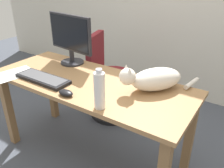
% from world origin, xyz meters
% --- Properties ---
extents(ground_plane, '(8.00, 8.00, 0.00)m').
position_xyz_m(ground_plane, '(0.00, 0.00, 0.00)').
color(ground_plane, '#474C56').
extents(desk, '(1.55, 0.63, 0.71)m').
position_xyz_m(desk, '(0.00, 0.00, 0.61)').
color(desk, '#9E7247').
rests_on(desk, ground_plane).
extents(office_chair, '(0.50, 0.48, 0.88)m').
position_xyz_m(office_chair, '(-0.27, 0.63, 0.37)').
color(office_chair, black).
rests_on(office_chair, ground_plane).
extents(monitor, '(0.48, 0.20, 0.42)m').
position_xyz_m(monitor, '(-0.35, 0.20, 0.94)').
color(monitor, '#232328').
rests_on(monitor, desk).
extents(keyboard, '(0.44, 0.15, 0.03)m').
position_xyz_m(keyboard, '(-0.29, -0.18, 0.73)').
color(keyboard, black).
rests_on(keyboard, desk).
extents(cat, '(0.40, 0.50, 0.20)m').
position_xyz_m(cat, '(0.45, 0.13, 0.79)').
color(cat, silver).
rests_on(cat, desk).
extents(computer_mouse, '(0.11, 0.06, 0.04)m').
position_xyz_m(computer_mouse, '(0.01, -0.26, 0.73)').
color(computer_mouse, black).
rests_on(computer_mouse, desk).
extents(paper_sheet, '(0.26, 0.33, 0.00)m').
position_xyz_m(paper_sheet, '(-0.57, -0.22, 0.71)').
color(paper_sheet, white).
rests_on(paper_sheet, desk).
extents(water_bottle, '(0.07, 0.07, 0.25)m').
position_xyz_m(water_bottle, '(0.29, -0.25, 0.83)').
color(water_bottle, silver).
rests_on(water_bottle, desk).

